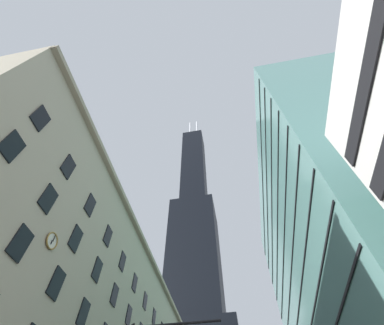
% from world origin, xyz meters
% --- Properties ---
extents(dark_skyscraper, '(29.73, 29.73, 192.86)m').
position_xyz_m(dark_skyscraper, '(-13.86, 88.71, 55.81)').
color(dark_skyscraper, black).
rests_on(dark_skyscraper, ground).
extents(glass_office_midrise, '(14.90, 48.84, 48.80)m').
position_xyz_m(glass_office_midrise, '(18.40, 30.57, 24.40)').
color(glass_office_midrise, slate).
rests_on(glass_office_midrise, ground).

